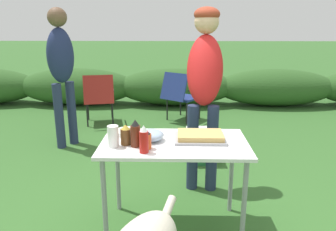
# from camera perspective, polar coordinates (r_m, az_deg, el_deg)

# --- Properties ---
(ground_plane) EXTENTS (60.00, 60.00, 0.00)m
(ground_plane) POSITION_cam_1_polar(r_m,az_deg,el_deg) (2.81, 1.04, -18.90)
(ground_plane) COLOR #336028
(shrub_hedge) EXTENTS (14.40, 0.90, 0.74)m
(shrub_hedge) POSITION_cam_1_polar(r_m,az_deg,el_deg) (6.63, 1.31, 5.00)
(shrub_hedge) COLOR #2D5623
(shrub_hedge) RESTS_ON ground
(folding_table) EXTENTS (1.10, 0.64, 0.74)m
(folding_table) POSITION_cam_1_polar(r_m,az_deg,el_deg) (2.49, 1.11, -6.25)
(folding_table) COLOR white
(folding_table) RESTS_ON ground
(food_tray) EXTENTS (0.39, 0.27, 0.06)m
(food_tray) POSITION_cam_1_polar(r_m,az_deg,el_deg) (2.51, 5.63, -3.68)
(food_tray) COLOR #9E9EA3
(food_tray) RESTS_ON folding_table
(plate_stack) EXTENTS (0.21, 0.21, 0.03)m
(plate_stack) POSITION_cam_1_polar(r_m,az_deg,el_deg) (2.64, -6.95, -2.91)
(plate_stack) COLOR white
(plate_stack) RESTS_ON folding_table
(mixing_bowl) EXTENTS (0.20, 0.20, 0.08)m
(mixing_bowl) POSITION_cam_1_polar(r_m,az_deg,el_deg) (2.48, -3.01, -3.45)
(mixing_bowl) COLOR #99B2CC
(mixing_bowl) RESTS_ON folding_table
(paper_cup_stack) EXTENTS (0.08, 0.08, 0.16)m
(paper_cup_stack) POSITION_cam_1_polar(r_m,az_deg,el_deg) (2.38, -9.54, -3.59)
(paper_cup_stack) COLOR white
(paper_cup_stack) RESTS_ON folding_table
(hot_sauce_bottle) EXTENTS (0.08, 0.08, 0.14)m
(hot_sauce_bottle) POSITION_cam_1_polar(r_m,az_deg,el_deg) (2.32, -3.83, -4.23)
(hot_sauce_bottle) COLOR #CC4214
(hot_sauce_bottle) RESTS_ON folding_table
(bbq_sauce_bottle) EXTENTS (0.07, 0.07, 0.20)m
(bbq_sauce_bottle) POSITION_cam_1_polar(r_m,az_deg,el_deg) (2.36, -5.69, -3.19)
(bbq_sauce_bottle) COLOR #562314
(bbq_sauce_bottle) RESTS_ON folding_table
(beer_bottle) EXTENTS (0.08, 0.08, 0.15)m
(beer_bottle) POSITION_cam_1_polar(r_m,az_deg,el_deg) (2.41, -7.38, -3.41)
(beer_bottle) COLOR brown
(beer_bottle) RESTS_ON folding_table
(ketchup_bottle) EXTENTS (0.06, 0.06, 0.20)m
(ketchup_bottle) POSITION_cam_1_polar(r_m,az_deg,el_deg) (2.24, -4.22, -4.23)
(ketchup_bottle) COLOR red
(ketchup_bottle) RESTS_ON folding_table
(standing_person_in_dark_puffer) EXTENTS (0.40, 0.52, 1.75)m
(standing_person_in_dark_puffer) POSITION_cam_1_polar(r_m,az_deg,el_deg) (3.16, 6.41, 7.06)
(standing_person_in_dark_puffer) COLOR #232D4C
(standing_person_in_dark_puffer) RESTS_ON ground
(standing_person_in_red_jacket) EXTENTS (0.43, 0.45, 1.79)m
(standing_person_in_red_jacket) POSITION_cam_1_polar(r_m,az_deg,el_deg) (4.43, -18.10, 8.42)
(standing_person_in_red_jacket) COLOR #232D4C
(standing_person_in_red_jacket) RESTS_ON ground
(camp_chair_green_behind_table) EXTENTS (0.72, 0.75, 0.83)m
(camp_chair_green_behind_table) POSITION_cam_1_polar(r_m,az_deg,el_deg) (5.48, 2.09, 3.79)
(camp_chair_green_behind_table) COLOR navy
(camp_chair_green_behind_table) RESTS_ON ground
(camp_chair_near_hedge) EXTENTS (0.59, 0.68, 0.83)m
(camp_chair_near_hedge) POSITION_cam_1_polar(r_m,az_deg,el_deg) (5.38, -11.92, 3.25)
(camp_chair_near_hedge) COLOR maroon
(camp_chair_near_hedge) RESTS_ON ground
(cooler_box) EXTENTS (0.34, 0.49, 0.34)m
(cooler_box) POSITION_cam_1_polar(r_m,az_deg,el_deg) (4.02, 5.65, -5.15)
(cooler_box) COLOR #286B3D
(cooler_box) RESTS_ON ground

